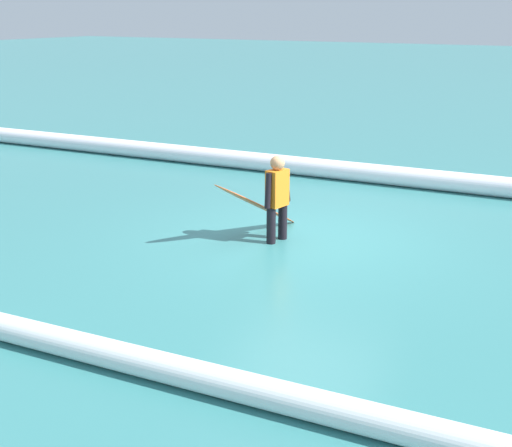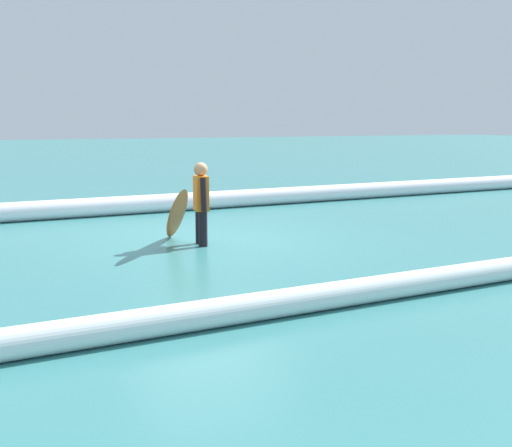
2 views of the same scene
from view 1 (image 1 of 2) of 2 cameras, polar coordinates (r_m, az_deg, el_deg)
ground_plane at (r=10.63m, az=4.22°, el=-1.11°), size 127.77×127.77×0.00m
surfer at (r=10.20m, az=1.79°, el=2.43°), size 0.26×0.59×1.33m
surfboard at (r=10.51m, az=0.08°, el=1.57°), size 0.62×1.88×1.04m
wave_crest_foreground at (r=13.79m, az=14.95°, el=3.52°), size 23.27×1.86×0.39m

